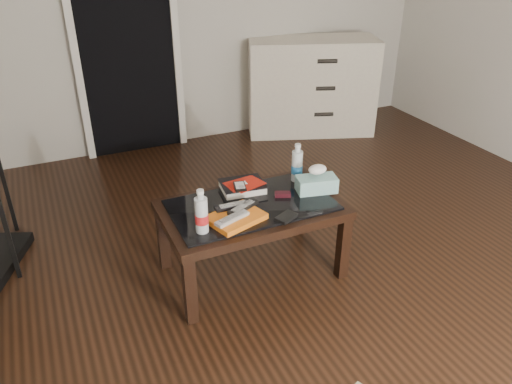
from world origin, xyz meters
TOP-DOWN VIEW (x-y plane):
  - ground at (0.00, 0.00)m, footprint 5.00×5.00m
  - doorway at (-0.40, 2.47)m, footprint 0.90×0.08m
  - coffee_table at (-0.19, 0.36)m, footprint 1.00×0.60m
  - dresser at (1.27, 2.23)m, footprint 1.30×0.88m
  - magazines at (-0.34, 0.24)m, footprint 0.33×0.28m
  - remote_silver at (-0.37, 0.20)m, footprint 0.21×0.11m
  - remote_black_front at (-0.28, 0.28)m, footprint 0.20×0.13m
  - remote_black_back at (-0.32, 0.32)m, footprint 0.20×0.06m
  - textbook at (-0.17, 0.53)m, footprint 0.27×0.23m
  - dvd_mailers at (-0.18, 0.52)m, footprint 0.21×0.16m
  - ipod at (-0.21, 0.48)m, footprint 0.09×0.12m
  - flip_phone at (0.01, 0.37)m, footprint 0.10×0.08m
  - wallet at (-0.09, 0.14)m, footprint 0.14×0.11m
  - water_bottle_left at (-0.53, 0.21)m, footprint 0.08×0.08m
  - water_bottle_right at (0.17, 0.51)m, footprint 0.07×0.07m
  - tissue_box at (0.21, 0.34)m, footprint 0.25×0.17m

SIDE VIEW (x-z plane):
  - ground at x=0.00m, z-range 0.00..0.00m
  - coffee_table at x=-0.19m, z-range 0.17..0.63m
  - dresser at x=1.27m, z-range 0.00..0.90m
  - wallet at x=-0.09m, z-range 0.46..0.48m
  - flip_phone at x=0.01m, z-range 0.46..0.48m
  - magazines at x=-0.34m, z-range 0.46..0.49m
  - textbook at x=-0.17m, z-range 0.46..0.51m
  - remote_silver at x=-0.37m, z-range 0.49..0.51m
  - remote_black_front at x=-0.28m, z-range 0.49..0.51m
  - remote_black_back at x=-0.32m, z-range 0.49..0.51m
  - tissue_box at x=0.21m, z-range 0.46..0.55m
  - dvd_mailers at x=-0.18m, z-range 0.51..0.51m
  - ipod at x=-0.21m, z-range 0.51..0.53m
  - water_bottle_left at x=-0.53m, z-range 0.46..0.70m
  - water_bottle_right at x=0.17m, z-range 0.46..0.70m
  - doorway at x=-0.40m, z-range -0.01..2.06m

